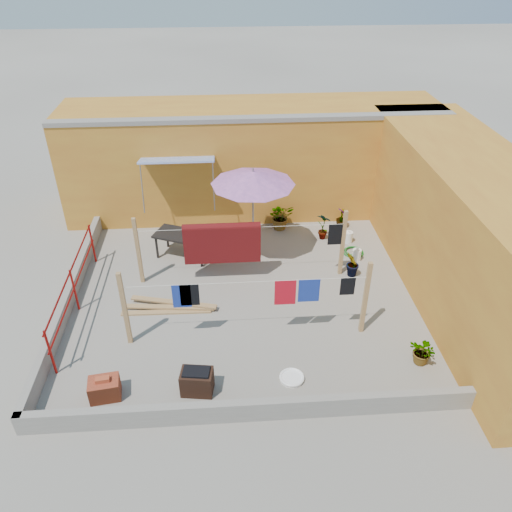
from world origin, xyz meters
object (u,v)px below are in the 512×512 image
patio_umbrella (253,178)px  outdoor_table (183,236)px  green_hose (353,252)px  plant_back_a (281,216)px  white_basin (292,378)px  water_jug_a (357,255)px  water_jug_b (348,237)px  brick_stack (105,388)px  brazier (197,381)px

patio_umbrella → outdoor_table: bearing=176.4°
green_hose → plant_back_a: plant_back_a is taller
white_basin → water_jug_a: 4.67m
water_jug_a → water_jug_b: size_ratio=0.99×
green_hose → water_jug_a: bearing=-91.4°
brick_stack → water_jug_a: 7.21m
water_jug_b → water_jug_a: bearing=-89.2°
white_basin → green_hose: (2.28, 4.42, -0.01)m
patio_umbrella → water_jug_a: size_ratio=6.90×
patio_umbrella → outdoor_table: size_ratio=1.55×
water_jug_b → white_basin: bearing=-114.3°
white_basin → green_hose: 4.97m
green_hose → plant_back_a: bearing=141.0°
brick_stack → plant_back_a: bearing=56.7°
outdoor_table → plant_back_a: 3.06m
white_basin → water_jug_a: (2.27, 4.08, 0.12)m
white_basin → water_jug_b: (2.26, 5.00, 0.12)m
brazier → water_jug_b: size_ratio=1.74×
water_jug_a → water_jug_b: (-0.01, 0.92, 0.00)m
brazier → white_basin: bearing=5.1°
outdoor_table → brick_stack: 4.94m
brazier → water_jug_a: 5.90m
water_jug_b → plant_back_a: size_ratio=0.46×
patio_umbrella → brick_stack: patio_umbrella is taller
patio_umbrella → water_jug_a: (2.73, -0.40, -2.12)m
outdoor_table → water_jug_b: (4.57, 0.41, -0.46)m
brick_stack → white_basin: (3.55, 0.17, -0.17)m
white_basin → water_jug_a: size_ratio=1.35×
outdoor_table → brick_stack: (-1.24, -4.76, -0.41)m
brazier → water_jug_b: brazier is taller
outdoor_table → white_basin: outdoor_table is taller
outdoor_table → water_jug_a: size_ratio=4.46×
patio_umbrella → outdoor_table: (-1.85, 0.12, -1.66)m
water_jug_b → patio_umbrella: bearing=-169.1°
patio_umbrella → green_hose: (2.74, -0.05, -2.24)m
brick_stack → brazier: bearing=0.3°
brick_stack → green_hose: bearing=38.2°
water_jug_a → plant_back_a: bearing=135.0°
water_jug_a → plant_back_a: (-1.83, 1.83, 0.24)m
brick_stack → white_basin: bearing=2.7°
outdoor_table → water_jug_b: 4.61m
brick_stack → patio_umbrella: bearing=56.3°
water_jug_b → plant_back_a: (-1.81, 0.91, 0.24)m
water_jug_b → plant_back_a: plant_back_a is taller
patio_umbrella → brick_stack: size_ratio=4.14×
brick_stack → water_jug_b: (5.81, 5.17, -0.05)m
brazier → patio_umbrella: bearing=73.5°
patio_umbrella → plant_back_a: bearing=57.8°
outdoor_table → brick_stack: bearing=-104.6°
outdoor_table → brick_stack: size_ratio=2.67×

